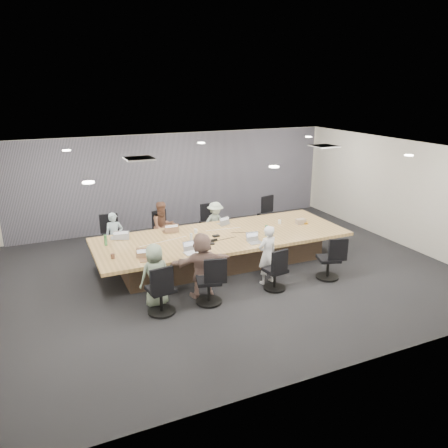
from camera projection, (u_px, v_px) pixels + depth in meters
name	position (u px, v px, depth m)	size (l,w,h in m)	color
floor	(231.00, 272.00, 10.18)	(10.00, 8.00, 0.00)	black
ceiling	(232.00, 151.00, 9.32)	(10.00, 8.00, 0.00)	white
wall_back	(176.00, 180.00, 13.23)	(10.00, 2.80, 0.00)	beige
wall_front	(348.00, 287.00, 6.27)	(10.00, 2.80, 0.00)	beige
wall_right	(401.00, 193.00, 11.68)	(8.00, 2.80, 0.00)	beige
curtain	(177.00, 180.00, 13.16)	(9.80, 0.04, 2.80)	slate
conference_table	(222.00, 248.00, 10.49)	(6.00, 2.20, 0.74)	#4F3B2D
chair_0	(112.00, 239.00, 11.07)	(0.57, 0.57, 0.85)	black
chair_1	(160.00, 234.00, 11.56)	(0.51, 0.51, 0.75)	black
chair_2	(210.00, 226.00, 12.12)	(0.55, 0.55, 0.81)	black
chair_3	(269.00, 218.00, 12.82)	(0.57, 0.57, 0.85)	black
chair_4	(161.00, 293.00, 8.23)	(0.56, 0.56, 0.83)	black
chair_5	(209.00, 284.00, 8.61)	(0.55, 0.55, 0.82)	black
chair_6	(275.00, 273.00, 9.20)	(0.49, 0.49, 0.73)	black
chair_7	(328.00, 262.00, 9.72)	(0.53, 0.53, 0.79)	black
person_0	(115.00, 237.00, 10.71)	(0.44, 0.29, 1.20)	#A2BECB
laptop_0	(118.00, 238.00, 10.19)	(0.36, 0.25, 0.02)	#B2B2B7
person_1	(163.00, 227.00, 11.17)	(0.65, 0.51, 1.35)	brown
laptop_1	(169.00, 231.00, 10.67)	(0.33, 0.23, 0.02)	#8C6647
person_2	(215.00, 223.00, 11.75)	(0.76, 0.44, 1.18)	#ABC0AF
laptop_2	(224.00, 223.00, 11.23)	(0.29, 0.20, 0.02)	#B2B2B7
person_4	(155.00, 275.00, 8.46)	(0.62, 0.40, 1.27)	gray
laptop_4	(148.00, 260.00, 8.91)	(0.32, 0.22, 0.02)	#8C6647
person_5	(202.00, 265.00, 8.83)	(1.27, 0.40, 1.37)	#83645C
laptop_5	(193.00, 253.00, 9.28)	(0.36, 0.25, 0.02)	#B2B2B7
person_6	(267.00, 255.00, 9.42)	(0.48, 0.32, 1.32)	silver
laptop_6	(255.00, 243.00, 9.87)	(0.30, 0.21, 0.02)	#B2B2B7
bottle_green_left	(106.00, 240.00, 9.70)	(0.07, 0.07, 0.24)	#39793F
bottle_green_right	(267.00, 231.00, 10.31)	(0.07, 0.07, 0.26)	#39793F
bottle_clear	(191.00, 238.00, 9.91)	(0.06, 0.06, 0.20)	silver
cup_white_far	(196.00, 231.00, 10.52)	(0.08, 0.08, 0.10)	white
cup_white_near	(280.00, 222.00, 11.22)	(0.08, 0.08, 0.10)	white
mug_brown	(113.00, 256.00, 8.99)	(0.08, 0.08, 0.10)	brown
mic_left	(211.00, 244.00, 9.79)	(0.14, 0.09, 0.03)	black
mic_right	(216.00, 236.00, 10.29)	(0.16, 0.10, 0.03)	black
stapler	(214.00, 240.00, 9.97)	(0.16, 0.04, 0.06)	black
canvas_bag	(301.00, 221.00, 11.21)	(0.24, 0.15, 0.13)	tan
snack_packet	(304.00, 223.00, 11.25)	(0.19, 0.13, 0.04)	#C38119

